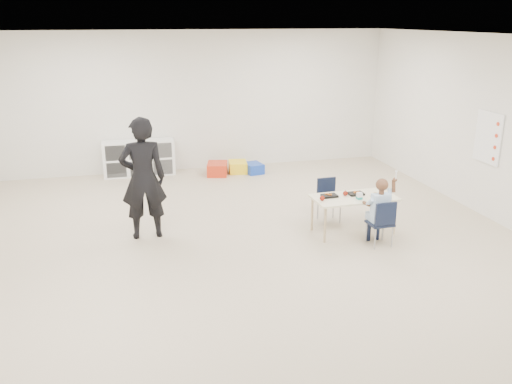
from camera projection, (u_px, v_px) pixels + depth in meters
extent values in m
plane|color=#C1AF94|center=(248.00, 254.00, 7.26)|extent=(9.00, 9.00, 0.00)
plane|color=white|center=(247.00, 37.00, 6.40)|extent=(9.00, 9.00, 0.00)
cube|color=white|center=(195.00, 101.00, 10.97)|extent=(8.00, 0.02, 2.80)
cube|color=white|center=(463.00, 361.00, 2.69)|extent=(8.00, 0.02, 2.80)
cube|color=#FAEFC8|center=(354.00, 198.00, 7.83)|extent=(1.23, 0.64, 0.03)
cube|color=black|center=(356.00, 194.00, 7.91)|extent=(0.22, 0.17, 0.03)
cube|color=black|center=(329.00, 196.00, 7.81)|extent=(0.22, 0.17, 0.03)
cube|color=white|center=(359.00, 196.00, 7.68)|extent=(0.07, 0.07, 0.10)
ellipsoid|color=tan|center=(375.00, 195.00, 7.80)|extent=(0.09, 0.09, 0.07)
sphere|color=maroon|center=(345.00, 193.00, 7.85)|extent=(0.07, 0.07, 0.07)
sphere|color=maroon|center=(322.00, 198.00, 7.64)|extent=(0.07, 0.07, 0.07)
cube|color=white|center=(139.00, 158.00, 10.81)|extent=(1.40, 0.40, 0.70)
cube|color=white|center=(488.00, 138.00, 8.38)|extent=(0.02, 0.60, 0.80)
imported|color=black|center=(143.00, 178.00, 7.58)|extent=(0.65, 0.44, 1.75)
cube|color=red|center=(217.00, 169.00, 10.88)|extent=(0.50, 0.58, 0.24)
cube|color=yellow|center=(238.00, 167.00, 11.07)|extent=(0.41, 0.50, 0.22)
cube|color=#173DB1|center=(253.00, 168.00, 11.01)|extent=(0.39, 0.46, 0.20)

